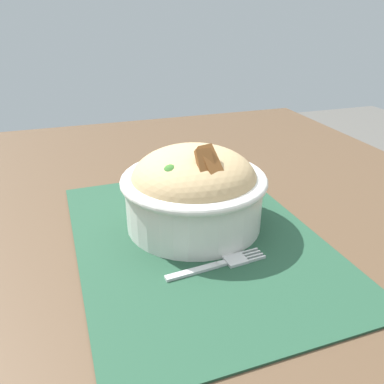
# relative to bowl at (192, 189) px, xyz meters

# --- Properties ---
(table) EXTENTS (1.27, 0.97, 0.71)m
(table) POSITION_rel_bowl_xyz_m (0.06, 0.00, -0.12)
(table) COLOR #4C3826
(table) RESTS_ON ground_plane
(placemat) EXTENTS (0.43, 0.32, 0.00)m
(placemat) POSITION_rel_bowl_xyz_m (0.04, -0.01, -0.06)
(placemat) COLOR #1E422D
(placemat) RESTS_ON table
(bowl) EXTENTS (0.24, 0.24, 0.13)m
(bowl) POSITION_rel_bowl_xyz_m (0.00, 0.00, 0.00)
(bowl) COLOR silver
(bowl) RESTS_ON placemat
(fork) EXTENTS (0.03, 0.13, 0.00)m
(fork) POSITION_rel_bowl_xyz_m (0.10, 0.00, -0.05)
(fork) COLOR #BBBBBB
(fork) RESTS_ON placemat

